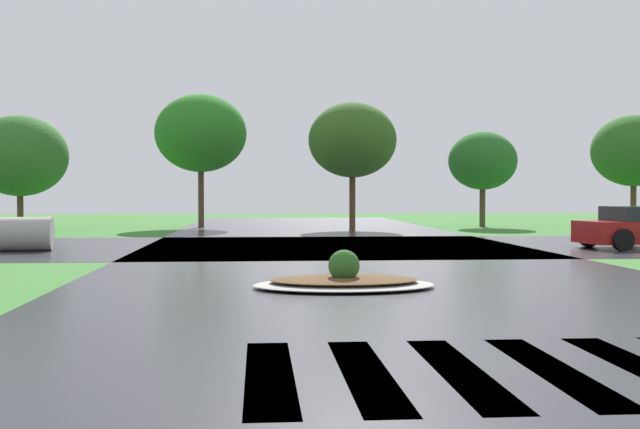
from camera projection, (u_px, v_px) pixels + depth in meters
name	position (u px, v px, depth m)	size (l,w,h in m)	color
asphalt_roadway	(407.00, 299.00, 12.58)	(11.77, 80.00, 0.01)	#2B2B30
asphalt_cross_road	(333.00, 246.00, 24.82)	(90.00, 10.59, 0.01)	#2B2B30
crosswalk_stripes	(506.00, 370.00, 7.53)	(4.95, 3.09, 0.01)	white
median_island	(344.00, 281.00, 14.00)	(3.22, 2.09, 0.68)	#9E9B93
drainage_pipe_stack	(24.00, 234.00, 22.78)	(1.67, 1.15, 0.98)	#9E9B93
background_treeline	(340.00, 148.00, 37.43)	(38.91, 6.74, 6.41)	#4C3823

